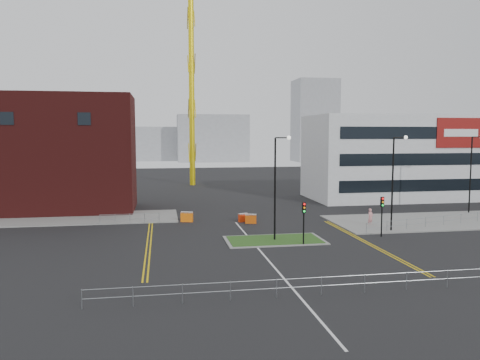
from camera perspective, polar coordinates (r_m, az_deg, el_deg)
The scene contains 29 objects.
ground at distance 33.42m, azimuth 4.19°, elevation -10.55°, with size 200.00×200.00×0.00m, color black.
pavement_left at distance 55.34m, azimuth -22.37°, elevation -4.44°, with size 28.00×8.00×0.12m, color slate.
pavement_right at distance 54.85m, azimuth 23.44°, elevation -4.57°, with size 24.00×10.00×0.12m, color slate.
island_kerb at distance 41.40m, azimuth 4.24°, elevation -7.34°, with size 8.60×4.60×0.08m, color slate.
grass_island at distance 41.39m, azimuth 4.24°, elevation -7.31°, with size 8.00×4.00×0.12m, color #1D4717.
brick_building at distance 61.15m, azimuth -24.10°, elevation 2.81°, with size 24.20×10.07×14.24m.
office_block at distance 71.66m, azimuth 18.48°, elevation 2.66°, with size 25.00×12.20×12.00m.
tower_crane at distance 87.93m, azimuth -2.26°, elevation 18.47°, with size 51.96×12.44×42.23m.
streetlamp_island at distance 40.60m, azimuth 4.59°, elevation 0.09°, with size 1.46×0.36×9.18m.
streetlamp_right_near at distance 46.81m, azimuth 18.36°, elevation 0.55°, with size 1.46×0.36×9.18m.
streetlamp_right_far at distance 61.03m, azimuth 26.48°, elevation 1.35°, with size 1.46×0.36×9.18m.
traffic_light_island at distance 39.53m, azimuth 7.79°, elevation -4.25°, with size 0.28×0.33×3.65m.
traffic_light_right at distance 44.35m, azimuth 16.94°, elevation -3.37°, with size 0.28×0.33×3.65m.
railing_front at distance 27.66m, azimuth 7.24°, elevation -12.35°, with size 24.05×0.05×1.10m.
railing_left at distance 50.01m, azimuth -13.28°, elevation -4.41°, with size 6.05×0.05×1.10m.
railing_right at distance 51.86m, azimuth 23.58°, elevation -4.33°, with size 19.05×5.05×1.10m.
centre_line at distance 35.29m, azimuth 3.41°, elevation -9.67°, with size 0.15×30.00×0.01m, color silver.
yellow_left_a at distance 42.22m, azimuth -11.22°, elevation -7.22°, with size 0.12×24.00×0.01m, color gold.
yellow_left_b at distance 42.21m, azimuth -10.80°, elevation -7.22°, with size 0.12×24.00×0.01m, color gold.
yellow_right_a at distance 42.00m, azimuth 14.97°, elevation -7.37°, with size 0.12×20.00×0.01m, color gold.
yellow_right_b at distance 42.12m, azimuth 15.35°, elevation -7.35°, with size 0.12×20.00×0.01m, color gold.
skyline_a at distance 154.58m, azimuth -21.80°, elevation 5.80°, with size 18.00×12.00×22.00m, color gray.
skyline_b at distance 162.15m, azimuth -3.37°, elevation 5.10°, with size 24.00×12.00×16.00m, color gray.
skyline_c at distance 164.90m, azimuth 9.09°, elevation 7.13°, with size 14.00×12.00×28.00m, color gray.
skyline_d at distance 171.20m, azimuth -9.75°, elevation 4.38°, with size 30.00×12.00×12.00m, color gray.
pedestrian at distance 49.48m, azimuth 15.61°, elevation -4.39°, with size 0.65×0.43×1.79m, color pink.
barrier_left at distance 50.25m, azimuth -6.50°, elevation -4.43°, with size 1.34×0.77×1.07m.
barrier_mid at distance 50.01m, azimuth 0.40°, elevation -4.56°, with size 1.12×0.73×0.90m.
barrier_right at distance 49.06m, azimuth 1.32°, elevation -4.70°, with size 1.23×0.63×0.99m.
Camera 1 is at (-7.73, -31.17, 9.26)m, focal length 35.00 mm.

